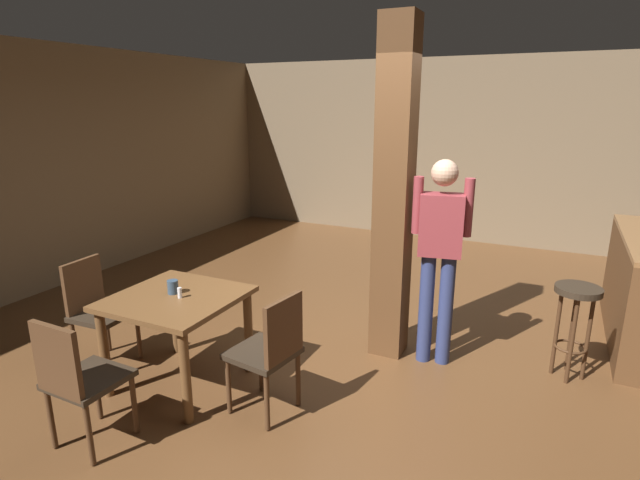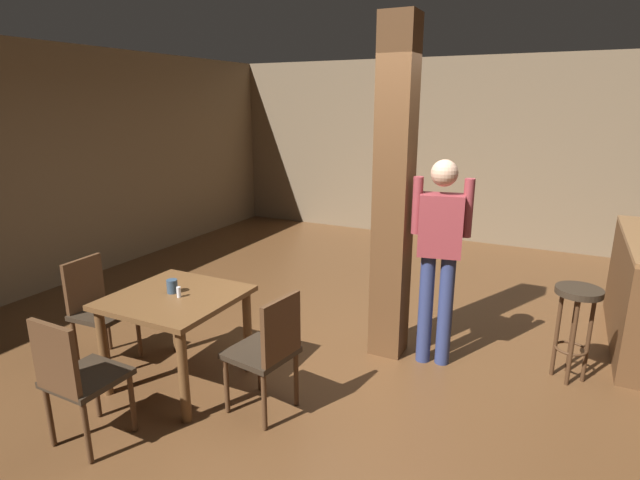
% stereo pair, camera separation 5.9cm
% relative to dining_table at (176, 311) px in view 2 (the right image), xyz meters
% --- Properties ---
extents(ground_plane, '(10.80, 10.80, 0.00)m').
position_rel_dining_table_xyz_m(ground_plane, '(1.17, 0.79, -0.61)').
color(ground_plane, brown).
extents(wall_back, '(8.00, 0.10, 2.80)m').
position_rel_dining_table_xyz_m(wall_back, '(1.17, 5.29, 0.79)').
color(wall_back, '#756047').
rests_on(wall_back, ground_plane).
extents(wall_left, '(0.10, 9.00, 2.80)m').
position_rel_dining_table_xyz_m(wall_left, '(-2.83, 0.79, 0.79)').
color(wall_left, '#756047').
rests_on(wall_left, ground_plane).
extents(pillar, '(0.28, 0.28, 2.80)m').
position_rel_dining_table_xyz_m(pillar, '(1.30, 1.22, 0.79)').
color(pillar, brown).
rests_on(pillar, ground_plane).
extents(dining_table, '(0.90, 0.90, 0.73)m').
position_rel_dining_table_xyz_m(dining_table, '(0.00, 0.00, 0.00)').
color(dining_table, brown).
rests_on(dining_table, ground_plane).
extents(chair_east, '(0.48, 0.48, 0.89)m').
position_rel_dining_table_xyz_m(chair_east, '(0.85, -0.04, -0.10)').
color(chair_east, '#2D2319').
rests_on(chair_east, ground_plane).
extents(chair_south, '(0.43, 0.43, 0.89)m').
position_rel_dining_table_xyz_m(chair_south, '(-0.04, -0.87, -0.10)').
color(chair_south, '#2D2319').
rests_on(chair_south, ground_plane).
extents(chair_west, '(0.44, 0.44, 0.89)m').
position_rel_dining_table_xyz_m(chair_west, '(-0.83, -0.04, -0.10)').
color(chair_west, '#2D2319').
rests_on(chair_west, ground_plane).
extents(napkin_cup, '(0.08, 0.08, 0.10)m').
position_rel_dining_table_xyz_m(napkin_cup, '(-0.05, 0.03, 0.18)').
color(napkin_cup, '#33475B').
rests_on(napkin_cup, dining_table).
extents(salt_shaker, '(0.03, 0.03, 0.08)m').
position_rel_dining_table_xyz_m(salt_shaker, '(0.06, -0.02, 0.17)').
color(salt_shaker, silver).
rests_on(salt_shaker, dining_table).
extents(standing_person, '(0.47, 0.26, 1.72)m').
position_rel_dining_table_xyz_m(standing_person, '(1.71, 1.20, 0.40)').
color(standing_person, maroon).
rests_on(standing_person, ground_plane).
extents(bar_counter, '(0.56, 1.82, 1.00)m').
position_rel_dining_table_xyz_m(bar_counter, '(3.27, 2.36, -0.09)').
color(bar_counter, brown).
rests_on(bar_counter, ground_plane).
extents(bar_stool_near, '(0.34, 0.34, 0.77)m').
position_rel_dining_table_xyz_m(bar_stool_near, '(2.74, 1.42, -0.03)').
color(bar_stool_near, '#2D2319').
rests_on(bar_stool_near, ground_plane).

